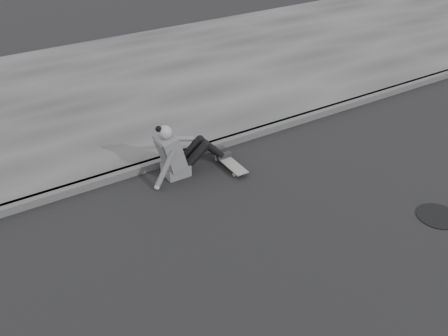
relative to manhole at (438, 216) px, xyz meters
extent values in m
plane|color=black|center=(-1.24, 0.55, -0.01)|extent=(80.00, 80.00, 0.00)
cube|color=#444444|center=(-1.24, 3.13, 0.05)|extent=(24.00, 0.16, 0.12)
cube|color=#3C3C3C|center=(-1.24, 6.15, 0.05)|extent=(24.00, 6.00, 0.12)
cylinder|color=black|center=(0.00, 0.00, 0.00)|extent=(0.57, 0.57, 0.01)
cylinder|color=#9A9A95|center=(-1.80, 2.27, 0.02)|extent=(0.03, 0.05, 0.05)
cylinder|color=#9A9A95|center=(-1.65, 2.27, 0.02)|extent=(0.03, 0.05, 0.05)
cylinder|color=#9A9A95|center=(-1.80, 2.79, 0.02)|extent=(0.03, 0.05, 0.05)
cylinder|color=#9A9A95|center=(-1.65, 2.79, 0.02)|extent=(0.03, 0.05, 0.05)
cube|color=#2E2E30|center=(-1.72, 2.27, 0.05)|extent=(0.16, 0.04, 0.03)
cube|color=#2E2E30|center=(-1.72, 2.79, 0.05)|extent=(0.16, 0.04, 0.03)
cube|color=slate|center=(-1.72, 2.53, 0.07)|extent=(0.20, 0.78, 0.02)
cube|color=#555558|center=(-2.52, 2.78, 0.08)|extent=(0.36, 0.34, 0.18)
cube|color=#555558|center=(-2.59, 2.78, 0.42)|extent=(0.37, 0.40, 0.57)
cube|color=#555558|center=(-2.72, 2.78, 0.54)|extent=(0.14, 0.30, 0.20)
cylinder|color=gray|center=(-2.64, 2.78, 0.66)|extent=(0.09, 0.09, 0.08)
sphere|color=gray|center=(-2.65, 2.78, 0.75)|extent=(0.20, 0.20, 0.20)
sphere|color=black|center=(-2.74, 2.80, 0.82)|extent=(0.09, 0.09, 0.09)
cylinder|color=black|center=(-2.21, 2.69, 0.28)|extent=(0.43, 0.13, 0.39)
cylinder|color=black|center=(-2.21, 2.87, 0.28)|extent=(0.43, 0.13, 0.39)
cylinder|color=black|center=(-1.91, 2.69, 0.27)|extent=(0.35, 0.11, 0.36)
cylinder|color=black|center=(-1.91, 2.87, 0.27)|extent=(0.35, 0.11, 0.36)
sphere|color=black|center=(-2.04, 2.69, 0.41)|extent=(0.13, 0.13, 0.13)
sphere|color=black|center=(-2.04, 2.87, 0.41)|extent=(0.13, 0.13, 0.13)
cube|color=black|center=(-1.72, 2.69, 0.12)|extent=(0.24, 0.08, 0.07)
cube|color=black|center=(-1.72, 2.87, 0.12)|extent=(0.24, 0.08, 0.07)
cylinder|color=#555558|center=(-2.79, 2.57, 0.28)|extent=(0.38, 0.08, 0.58)
sphere|color=gray|center=(-2.94, 2.56, 0.03)|extent=(0.08, 0.08, 0.08)
cylinder|color=#555558|center=(-2.35, 2.94, 0.48)|extent=(0.48, 0.08, 0.21)
camera|label=1|loc=(-5.23, -2.98, 4.16)|focal=40.00mm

